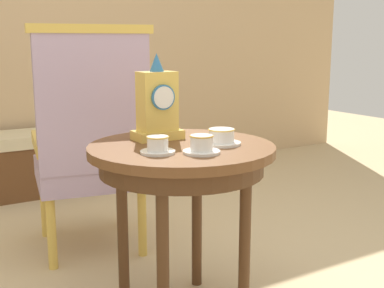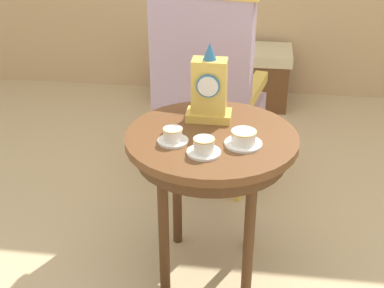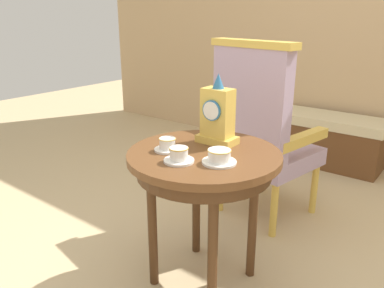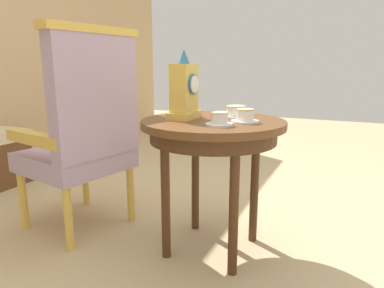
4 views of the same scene
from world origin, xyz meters
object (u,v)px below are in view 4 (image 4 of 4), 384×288
(side_table, at_px, (213,136))
(teacup_right, at_px, (245,116))
(teacup_center, at_px, (236,112))
(mantel_clock, at_px, (184,91))
(teacup_left, at_px, (219,120))
(armchair, at_px, (84,130))

(side_table, relative_size, teacup_right, 5.39)
(teacup_center, xyz_separation_m, mantel_clock, (-0.16, 0.22, 0.11))
(side_table, height_order, mantel_clock, mantel_clock)
(side_table, distance_m, teacup_left, 0.20)
(side_table, bearing_deg, teacup_left, -148.72)
(teacup_right, height_order, teacup_center, teacup_right)
(mantel_clock, bearing_deg, teacup_center, -53.95)
(side_table, relative_size, armchair, 0.62)
(side_table, bearing_deg, teacup_center, -29.51)
(teacup_right, height_order, armchair, armchair)
(side_table, bearing_deg, teacup_right, -94.74)
(side_table, height_order, teacup_left, teacup_left)
(teacup_center, height_order, armchair, armchair)
(mantel_clock, relative_size, armchair, 0.29)
(teacup_center, bearing_deg, mantel_clock, 126.05)
(teacup_right, height_order, mantel_clock, mantel_clock)
(teacup_right, distance_m, mantel_clock, 0.32)
(side_table, xyz_separation_m, teacup_left, (-0.14, -0.09, 0.11))
(mantel_clock, bearing_deg, teacup_left, -117.00)
(teacup_left, distance_m, teacup_center, 0.27)
(teacup_left, bearing_deg, armchair, 86.65)
(side_table, xyz_separation_m, teacup_right, (-0.01, -0.16, 0.11))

